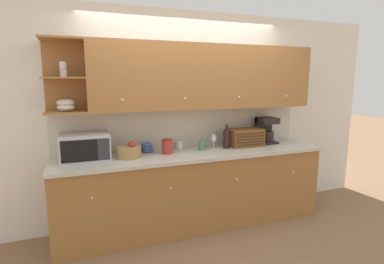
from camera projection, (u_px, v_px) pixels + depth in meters
name	position (u px, v px, depth m)	size (l,w,h in m)	color
ground_plane	(186.00, 213.00, 4.02)	(24.00, 24.00, 0.00)	#896647
wall_back	(185.00, 117.00, 3.83)	(5.60, 0.06, 2.60)	white
counter_unit	(195.00, 189.00, 3.65)	(3.22, 0.66, 0.92)	#A36B38
backsplash_panel	(186.00, 127.00, 3.82)	(3.20, 0.01, 0.51)	beige
upper_cabinets	(204.00, 77.00, 3.61)	(3.20, 0.37, 0.76)	#A36B38
microwave	(85.00, 147.00, 3.21)	(0.51, 0.38, 0.28)	silver
fruit_basket	(129.00, 151.00, 3.32)	(0.27, 0.27, 0.19)	#A87F4C
bowl_stack_on_counter	(147.00, 148.00, 3.56)	(0.15, 0.15, 0.12)	#3D5B93
storage_canister	(167.00, 146.00, 3.49)	(0.13, 0.13, 0.17)	#B22D28
mug	(180.00, 145.00, 3.75)	(0.10, 0.09, 0.10)	silver
mug_blue_second	(202.00, 146.00, 3.68)	(0.10, 0.08, 0.11)	#4C845B
wine_glass	(214.00, 139.00, 3.75)	(0.07, 0.07, 0.18)	silver
wine_bottle	(227.00, 137.00, 3.76)	(0.08, 0.08, 0.30)	black
bread_box	(246.00, 138.00, 3.88)	(0.44, 0.25, 0.23)	brown
coffee_maker	(266.00, 130.00, 4.07)	(0.25, 0.23, 0.35)	black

